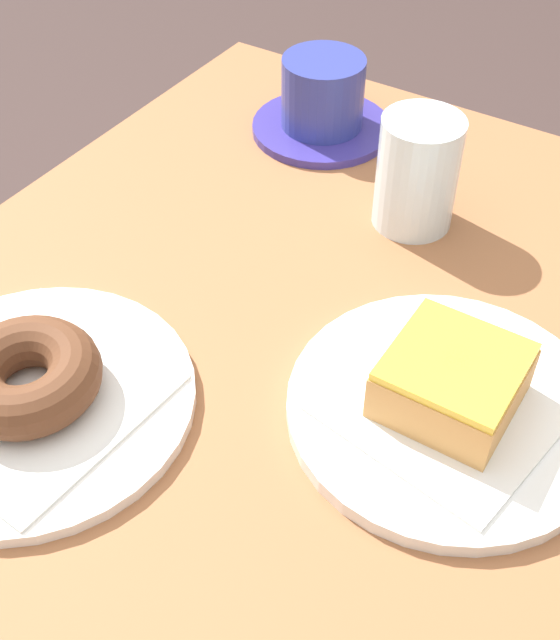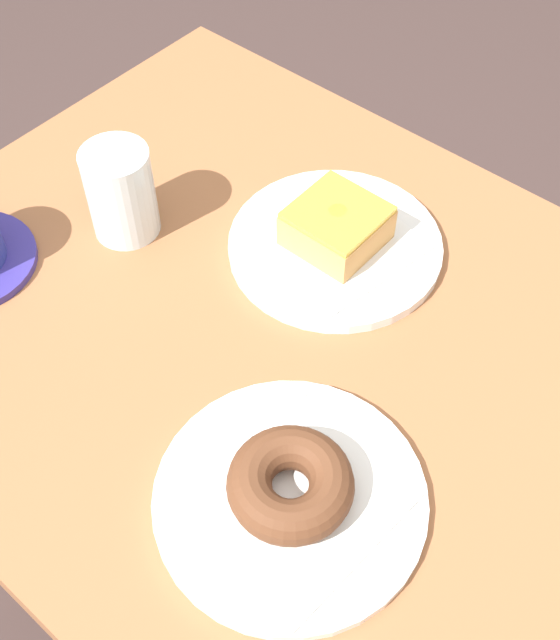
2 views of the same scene
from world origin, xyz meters
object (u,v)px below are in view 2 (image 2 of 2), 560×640
(donut_glazed_square, at_px, (337,225))
(water_glass, at_px, (118,194))
(donut_chocolate_ring, at_px, (290,484))
(plate_chocolate_ring, at_px, (290,498))
(plate_glazed_square, at_px, (335,246))

(donut_glazed_square, bearing_deg, water_glass, 32.72)
(donut_chocolate_ring, distance_m, water_glass, 0.38)
(plate_chocolate_ring, bearing_deg, donut_chocolate_ring, -90.00)
(donut_chocolate_ring, relative_size, plate_glazed_square, 0.46)
(plate_chocolate_ring, distance_m, donut_glazed_square, 0.31)
(plate_glazed_square, bearing_deg, donut_glazed_square, -45.00)
(donut_chocolate_ring, height_order, donut_glazed_square, donut_glazed_square)
(plate_chocolate_ring, xyz_separation_m, donut_chocolate_ring, (0.00, -0.00, 0.03))
(plate_glazed_square, bearing_deg, donut_chocolate_ring, 120.62)
(plate_chocolate_ring, xyz_separation_m, donut_glazed_square, (0.15, -0.26, 0.03))
(plate_chocolate_ring, height_order, donut_glazed_square, donut_glazed_square)
(donut_chocolate_ring, bearing_deg, plate_glazed_square, -59.38)
(donut_glazed_square, bearing_deg, donut_chocolate_ring, 120.62)
(donut_chocolate_ring, distance_m, donut_glazed_square, 0.30)
(water_glass, bearing_deg, plate_chocolate_ring, 159.31)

